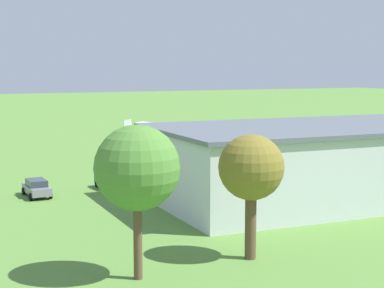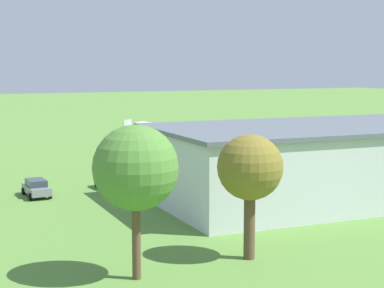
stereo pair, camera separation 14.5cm
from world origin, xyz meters
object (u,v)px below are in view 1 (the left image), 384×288
Objects in this scene: car_grey at (37,188)px; person_at_fence_line at (365,158)px; person_by_parked_cars at (191,165)px; tree_behind_hangar_left at (137,169)px; person_walking_on_apron at (193,164)px; biplane at (150,132)px; car_green at (111,180)px; hangar at (326,161)px; tree_near_perimeter_road at (251,169)px.

person_at_fence_line is (-38.42, -1.47, 0.06)m from car_grey.
person_by_parked_cars is 0.20× the size of tree_behind_hangar_left.
tree_behind_hangar_left is at bearing 60.22° from person_by_parked_cars.
person_walking_on_apron is (19.77, -5.20, -0.09)m from person_at_fence_line.
biplane reaches higher than person_by_parked_cars.
biplane is at bearing -45.48° from person_at_fence_line.
tree_behind_hangar_left is (17.50, 30.58, 5.26)m from person_by_parked_cars.
car_green is at bearing 26.47° from person_by_parked_cars.
hangar reaches higher than biplane.
biplane is 2.21× the size of car_grey.
person_at_fence_line is 0.20× the size of tree_behind_hangar_left.
person_by_parked_cars is at bearing -161.82° from car_grey.
tree_near_perimeter_road is at bearing 39.89° from hangar.
hangar is at bearing -149.66° from tree_behind_hangar_left.
biplane is (3.82, -32.57, -0.24)m from hangar.
car_grey is (22.98, -11.51, -2.47)m from hangar.
person_walking_on_apron is (-11.53, -6.17, -0.08)m from car_green.
biplane is at bearing -92.02° from person_walking_on_apron.
biplane reaches higher than person_at_fence_line.
tree_near_perimeter_road reaches higher than person_walking_on_apron.
car_grey is (7.13, 0.50, -0.05)m from car_green.
tree_near_perimeter_road reaches higher than biplane.
hangar is 26.23m from tree_behind_hangar_left.
person_walking_on_apron is at bearing -160.31° from car_grey.
hangar is 25.82m from car_grey.
tree_near_perimeter_road reaches higher than car_green.
person_by_parked_cars is at bearing 48.76° from person_walking_on_apron.
car_green is at bearing -104.80° from tree_behind_hangar_left.
hangar reaches higher than person_by_parked_cars.
person_at_fence_line is 1.01× the size of person_by_parked_cars.
person_at_fence_line is 40.07m from tree_near_perimeter_road.
person_by_parked_cars reaches higher than car_green.
car_grey is at bearing 2.19° from person_at_fence_line.
tree_behind_hangar_left is (18.18, 31.35, 5.35)m from person_walking_on_apron.
hangar is at bearing 153.40° from car_grey.
car_grey is at bearing 19.69° from person_walking_on_apron.
person_at_fence_line reaches higher than person_by_parked_cars.
car_grey is 0.56× the size of tree_near_perimeter_road.
tree_behind_hangar_left is 7.49m from tree_near_perimeter_road.
tree_behind_hangar_left reaches higher than hangar.
hangar is at bearing 103.38° from person_walking_on_apron.
person_by_parked_cars is (1.19, 15.16, -2.17)m from biplane.
person_by_parked_cars is at bearing -119.78° from tree_behind_hangar_left.
tree_near_perimeter_road reaches higher than hangar.
person_walking_on_apron is (-0.68, -0.77, -0.09)m from person_by_parked_cars.
car_green is 2.91× the size of person_walking_on_apron.
person_at_fence_line is at bearing 167.77° from person_by_parked_cars.
person_at_fence_line reaches higher than person_walking_on_apron.
person_at_fence_line is at bearing -140.03° from tree_near_perimeter_road.
car_green is 12.12m from person_by_parked_cars.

